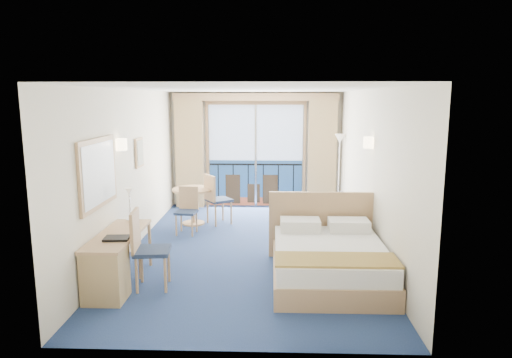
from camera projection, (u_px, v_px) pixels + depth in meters
name	position (u px, v px, depth m)	size (l,w,h in m)	color
floor	(249.00, 248.00, 7.85)	(6.50, 6.50, 0.00)	navy
room_walls	(249.00, 146.00, 7.54)	(4.04, 6.54, 2.72)	white
balcony_door	(255.00, 159.00, 10.82)	(2.36, 0.03, 2.52)	navy
curtain_left	(190.00, 153.00, 10.70)	(0.65, 0.22, 2.55)	tan
curtain_right	(322.00, 154.00, 10.60)	(0.65, 0.22, 2.55)	tan
pelmet	(256.00, 97.00, 10.45)	(3.80, 0.25, 0.18)	tan
mirror	(98.00, 173.00, 6.17)	(0.05, 1.25, 0.95)	tan
wall_print	(139.00, 153.00, 8.08)	(0.04, 0.42, 0.52)	tan
sconce_left	(121.00, 145.00, 7.01)	(0.18, 0.18, 0.18)	beige
sconce_right	(369.00, 143.00, 7.32)	(0.18, 0.18, 0.18)	beige
bed	(329.00, 259.00, 6.47)	(1.71, 2.04, 1.08)	tan
nightstand	(353.00, 234.00, 7.69)	(0.45, 0.43, 0.59)	tan
phone	(355.00, 214.00, 7.66)	(0.17, 0.13, 0.07)	beige
armchair	(331.00, 208.00, 9.43)	(0.67, 0.69, 0.63)	#494C58
floor_lamp	(339.00, 153.00, 10.09)	(0.25, 0.25, 1.78)	silver
desk	(108.00, 267.00, 5.89)	(0.53, 1.54, 0.72)	tan
desk_chair	(145.00, 245.00, 6.13)	(0.52, 0.51, 1.08)	#1F2C48
folder	(117.00, 238.00, 5.99)	(0.32, 0.24, 0.03)	black
desk_lamp	(129.00, 198.00, 6.77)	(0.13, 0.13, 0.50)	silver
round_table	(193.00, 197.00, 9.30)	(0.83, 0.83, 0.74)	tan
table_chair_a	(215.00, 196.00, 9.28)	(0.63, 0.62, 1.03)	#1F2C48
table_chair_b	(187.00, 207.00, 8.69)	(0.42, 0.43, 0.89)	#1F2C48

